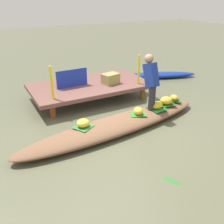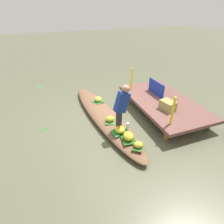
{
  "view_description": "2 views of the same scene",
  "coord_description": "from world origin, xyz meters",
  "views": [
    {
      "loc": [
        -2.38,
        -4.15,
        2.66
      ],
      "look_at": [
        0.01,
        0.25,
        0.32
      ],
      "focal_mm": 40.44,
      "sensor_mm": 36.0,
      "label": 1
    },
    {
      "loc": [
        4.66,
        -1.48,
        3.22
      ],
      "look_at": [
        0.29,
        0.16,
        0.39
      ],
      "focal_mm": 29.57,
      "sensor_mm": 36.0,
      "label": 2
    }
  ],
  "objects": [
    {
      "name": "canal_water",
      "position": [
        0.0,
        0.0,
        0.0
      ],
      "size": [
        40.0,
        40.0,
        0.0
      ],
      "primitive_type": "plane",
      "color": "#545640",
      "rests_on": "ground"
    },
    {
      "name": "dock_platform",
      "position": [
        0.24,
        1.97,
        0.37
      ],
      "size": [
        3.2,
        1.8,
        0.43
      ],
      "color": "brown",
      "rests_on": "ground"
    },
    {
      "name": "vendor_boat",
      "position": [
        0.0,
        0.0,
        0.12
      ],
      "size": [
        4.61,
        1.29,
        0.25
      ],
      "primitive_type": "ellipsoid",
      "rotation": [
        0.0,
        0.0,
        0.11
      ],
      "color": "brown",
      "rests_on": "ground"
    },
    {
      "name": "leaf_mat_0",
      "position": [
        -0.76,
        0.05,
        0.25
      ],
      "size": [
        0.46,
        0.46,
        0.01
      ],
      "primitive_type": "cube",
      "rotation": [
        0.0,
        0.0,
        2.07
      ],
      "color": "#2F7436",
      "rests_on": "vendor_boat"
    },
    {
      "name": "banana_bunch_0",
      "position": [
        -0.76,
        0.05,
        0.34
      ],
      "size": [
        0.31,
        0.29,
        0.17
      ],
      "primitive_type": "ellipsoid",
      "rotation": [
        0.0,
        0.0,
        1.79
      ],
      "color": "yellow",
      "rests_on": "vendor_boat"
    },
    {
      "name": "leaf_mat_1",
      "position": [
        1.78,
        0.26,
        0.25
      ],
      "size": [
        0.4,
        0.39,
        0.01
      ],
      "primitive_type": "cube",
      "rotation": [
        0.0,
        0.0,
        2.45
      ],
      "color": "#295B20",
      "rests_on": "vendor_boat"
    },
    {
      "name": "banana_bunch_1",
      "position": [
        1.78,
        0.26,
        0.32
      ],
      "size": [
        0.26,
        0.28,
        0.14
      ],
      "primitive_type": "ellipsoid",
      "rotation": [
        0.0,
        0.0,
        4.31
      ],
      "color": "gold",
      "rests_on": "vendor_boat"
    },
    {
      "name": "leaf_mat_2",
      "position": [
        0.53,
        0.01,
        0.25
      ],
      "size": [
        0.41,
        0.37,
        0.01
      ],
      "primitive_type": "cube",
      "rotation": [
        0.0,
        0.0,
        2.77
      ],
      "color": "#317B2E",
      "rests_on": "vendor_boat"
    },
    {
      "name": "banana_bunch_2",
      "position": [
        0.53,
        0.01,
        0.33
      ],
      "size": [
        0.28,
        0.3,
        0.16
      ],
      "primitive_type": "ellipsoid",
      "rotation": [
        0.0,
        0.0,
        1.18
      ],
      "color": "gold",
      "rests_on": "vendor_boat"
    },
    {
      "name": "leaf_mat_3",
      "position": [
        1.09,
        0.07,
        0.25
      ],
      "size": [
        0.37,
        0.44,
        0.01
      ],
      "primitive_type": "cube",
      "rotation": [
        0.0,
        0.0,
        1.65
      ],
      "color": "#20752F",
      "rests_on": "vendor_boat"
    },
    {
      "name": "banana_bunch_3",
      "position": [
        1.09,
        0.07,
        0.33
      ],
      "size": [
        0.33,
        0.29,
        0.16
      ],
      "primitive_type": "ellipsoid",
      "rotation": [
        0.0,
        0.0,
        3.27
      ],
      "color": "gold",
      "rests_on": "vendor_boat"
    },
    {
      "name": "leaf_mat_4",
      "position": [
        1.44,
        0.16,
        0.25
      ],
      "size": [
        0.45,
        0.37,
        0.01
      ],
      "primitive_type": "cube",
      "rotation": [
        0.0,
        0.0,
        3.02
      ],
      "color": "#21531C",
      "rests_on": "vendor_boat"
    },
    {
      "name": "banana_bunch_4",
      "position": [
        1.44,
        0.16,
        0.35
      ],
      "size": [
        0.33,
        0.29,
        0.19
      ],
      "primitive_type": "ellipsoid",
      "rotation": [
        0.0,
        0.0,
        2.98
      ],
      "color": "gold",
      "rests_on": "vendor_boat"
    },
    {
      "name": "vendor_person",
      "position": [
        0.95,
        0.17,
        0.95
      ],
      "size": [
        0.22,
        0.43,
        1.25
      ],
      "color": "#28282D",
      "rests_on": "vendor_boat"
    },
    {
      "name": "water_bottle",
      "position": [
        1.05,
        0.31,
        0.35
      ],
      "size": [
        0.08,
        0.08,
        0.2
      ],
      "primitive_type": "cylinder",
      "color": "silver",
      "rests_on": "vendor_boat"
    },
    {
      "name": "market_banner",
      "position": [
        -0.26,
        1.97,
        0.66
      ],
      "size": [
        0.86,
        0.06,
        0.47
      ],
      "primitive_type": "cube",
      "rotation": [
        0.0,
        0.0,
        0.03
      ],
      "color": "#182D9E",
      "rests_on": "dock_platform"
    },
    {
      "name": "railing_post_west",
      "position": [
        -0.96,
        1.37,
        0.82
      ],
      "size": [
        0.06,
        0.06,
        0.79
      ],
      "primitive_type": "cylinder",
      "color": "yellow",
      "rests_on": "dock_platform"
    },
    {
      "name": "railing_post_east",
      "position": [
        1.44,
        1.37,
        0.82
      ],
      "size": [
        0.06,
        0.06,
        0.79
      ],
      "primitive_type": "cylinder",
      "color": "yellow",
      "rests_on": "dock_platform"
    },
    {
      "name": "produce_crate",
      "position": [
        0.77,
        1.74,
        0.56
      ],
      "size": [
        0.5,
        0.41,
        0.28
      ],
      "primitive_type": "cube",
      "rotation": [
        0.0,
        0.0,
        0.22
      ],
      "color": "olive",
      "rests_on": "dock_platform"
    },
    {
      "name": "drifting_plant_0",
      "position": [
        -3.49,
        -1.82,
        0.0
      ],
      "size": [
        0.3,
        0.26,
        0.01
      ],
      "primitive_type": "ellipsoid",
      "rotation": [
        0.0,
        0.0,
        0.45
      ],
      "color": "#347D3B",
      "rests_on": "ground"
    },
    {
      "name": "drifting_plant_1",
      "position": [
        -0.06,
        -1.83,
        0.0
      ],
      "size": [
        0.24,
        0.33,
        0.01
      ],
      "primitive_type": "ellipsoid",
      "rotation": [
        0.0,
        0.0,
        2.06
      ],
      "color": "#2D672C",
      "rests_on": "ground"
    }
  ]
}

